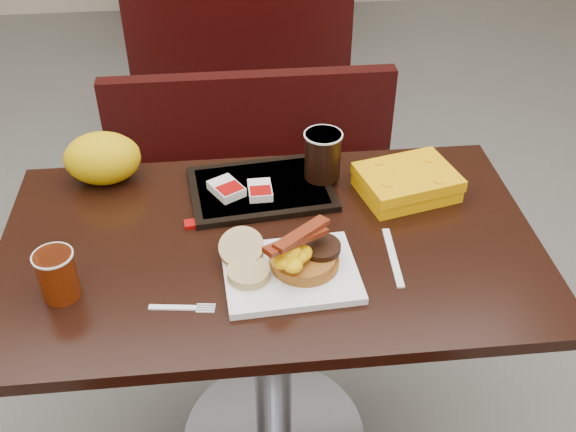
{
  "coord_description": "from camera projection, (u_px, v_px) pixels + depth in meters",
  "views": [
    {
      "loc": [
        -0.08,
        -1.15,
        1.71
      ],
      "look_at": [
        0.04,
        -0.0,
        0.82
      ],
      "focal_mm": 41.82,
      "sensor_mm": 36.0,
      "label": 1
    }
  ],
  "objects": [
    {
      "name": "bacon_strips",
      "position": [
        296.0,
        239.0,
        1.34
      ],
      "size": [
        0.17,
        0.15,
        0.01
      ],
      "primitive_type": null,
      "rotation": [
        0.0,
        0.0,
        0.63
      ],
      "color": "#4D1005",
      "rests_on": "scrambled_eggs"
    },
    {
      "name": "pancake_stack",
      "position": [
        305.0,
        259.0,
        1.4
      ],
      "size": [
        0.16,
        0.16,
        0.03
      ],
      "primitive_type": "cylinder",
      "rotation": [
        0.0,
        0.0,
        -0.09
      ],
      "color": "#9F5F1A",
      "rests_on": "platter"
    },
    {
      "name": "condiment_ketchup",
      "position": [
        193.0,
        224.0,
        1.54
      ],
      "size": [
        0.04,
        0.03,
        0.01
      ],
      "primitive_type": "cube",
      "rotation": [
        0.0,
        0.0,
        0.1
      ],
      "color": "#8C0504",
      "rests_on": "table_near"
    },
    {
      "name": "coffee_cup_near",
      "position": [
        58.0,
        275.0,
        1.33
      ],
      "size": [
        0.09,
        0.09,
        0.11
      ],
      "primitive_type": "cylinder",
      "rotation": [
        0.0,
        0.0,
        0.16
      ],
      "color": "maroon",
      "rests_on": "table_near"
    },
    {
      "name": "knife",
      "position": [
        393.0,
        257.0,
        1.45
      ],
      "size": [
        0.03,
        0.19,
        0.0
      ],
      "primitive_type": "cube",
      "rotation": [
        0.0,
        0.0,
        -1.62
      ],
      "color": "white",
      "rests_on": "table_near"
    },
    {
      "name": "table_near",
      "position": [
        272.0,
        353.0,
        1.72
      ],
      "size": [
        1.2,
        0.7,
        0.75
      ],
      "primitive_type": null,
      "color": "black",
      "rests_on": "floor"
    },
    {
      "name": "muffin_bottom",
      "position": [
        248.0,
        273.0,
        1.37
      ],
      "size": [
        0.1,
        0.1,
        0.02
      ],
      "primitive_type": "cylinder",
      "rotation": [
        0.0,
        0.0,
        -0.1
      ],
      "color": "tan",
      "rests_on": "platter"
    },
    {
      "name": "muffin_top",
      "position": [
        242.0,
        248.0,
        1.41
      ],
      "size": [
        0.12,
        0.12,
        0.06
      ],
      "primitive_type": "cylinder",
      "rotation": [
        0.38,
        0.0,
        -0.23
      ],
      "color": "tan",
      "rests_on": "platter"
    },
    {
      "name": "sausage_patty",
      "position": [
        321.0,
        247.0,
        1.4
      ],
      "size": [
        0.1,
        0.1,
        0.01
      ],
      "primitive_type": "cylinder",
      "rotation": [
        0.0,
        0.0,
        0.22
      ],
      "color": "black",
      "rests_on": "pancake_stack"
    },
    {
      "name": "scrambled_eggs",
      "position": [
        289.0,
        255.0,
        1.35
      ],
      "size": [
        0.11,
        0.11,
        0.05
      ],
      "primitive_type": "ellipsoid",
      "rotation": [
        0.0,
        0.0,
        -0.34
      ],
      "color": "#FFAB05",
      "rests_on": "pancake_stack"
    },
    {
      "name": "paper_bag",
      "position": [
        103.0,
        158.0,
        1.64
      ],
      "size": [
        0.22,
        0.19,
        0.13
      ],
      "primitive_type": "ellipsoid",
      "rotation": [
        0.0,
        0.0,
        -0.29
      ],
      "color": "#D7A507",
      "rests_on": "table_near"
    },
    {
      "name": "platter",
      "position": [
        291.0,
        273.0,
        1.4
      ],
      "size": [
        0.29,
        0.23,
        0.02
      ],
      "primitive_type": "cube",
      "rotation": [
        0.0,
        0.0,
        0.06
      ],
      "color": "white",
      "rests_on": "table_near"
    },
    {
      "name": "tray",
      "position": [
        261.0,
        189.0,
        1.64
      ],
      "size": [
        0.37,
        0.28,
        0.02
      ],
      "primitive_type": "cube",
      "rotation": [
        0.0,
        0.0,
        0.11
      ],
      "color": "black",
      "rests_on": "table_near"
    },
    {
      "name": "bench_far_s",
      "position": [
        240.0,
        53.0,
        3.23
      ],
      "size": [
        1.0,
        0.46,
        0.72
      ],
      "primitive_type": null,
      "color": "black",
      "rests_on": "floor"
    },
    {
      "name": "bench_near_n",
      "position": [
        255.0,
        198.0,
        2.28
      ],
      "size": [
        1.0,
        0.46,
        0.72
      ],
      "primitive_type": null,
      "color": "black",
      "rests_on": "floor"
    },
    {
      "name": "hashbrown_sleeve_right",
      "position": [
        260.0,
        190.0,
        1.6
      ],
      "size": [
        0.06,
        0.08,
        0.02
      ],
      "primitive_type": "cube",
      "rotation": [
        0.0,
        0.0,
        0.02
      ],
      "color": "silver",
      "rests_on": "tray"
    },
    {
      "name": "hashbrown_sleeve_left",
      "position": [
        226.0,
        189.0,
        1.61
      ],
      "size": [
        0.1,
        0.1,
        0.02
      ],
      "primitive_type": "cube",
      "rotation": [
        0.0,
        0.0,
        0.52
      ],
      "color": "silver",
      "rests_on": "tray"
    },
    {
      "name": "fork",
      "position": [
        173.0,
        308.0,
        1.33
      ],
      "size": [
        0.13,
        0.04,
        0.0
      ],
      "primitive_type": null,
      "rotation": [
        0.0,
        0.0,
        -0.13
      ],
      "color": "white",
      "rests_on": "table_near"
    },
    {
      "name": "coffee_cup_far",
      "position": [
        323.0,
        155.0,
        1.63
      ],
      "size": [
        0.1,
        0.1,
        0.12
      ],
      "primitive_type": "cylinder",
      "rotation": [
        0.0,
        0.0,
        0.17
      ],
      "color": "black",
      "rests_on": "tray"
    },
    {
      "name": "clamshell",
      "position": [
        407.0,
        183.0,
        1.62
      ],
      "size": [
        0.26,
        0.22,
        0.06
      ],
      "primitive_type": "cube",
      "rotation": [
        0.0,
        0.0,
        0.24
      ],
      "color": "#E79A03",
      "rests_on": "table_near"
    }
  ]
}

